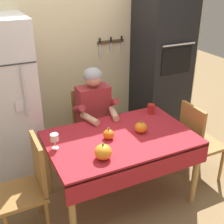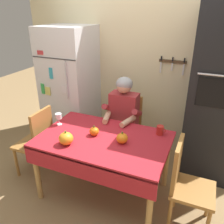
{
  "view_description": "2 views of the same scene",
  "coord_description": "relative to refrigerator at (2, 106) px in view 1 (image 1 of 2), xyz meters",
  "views": [
    {
      "loc": [
        -1.15,
        -2.1,
        2.2
      ],
      "look_at": [
        -0.03,
        0.22,
        0.96
      ],
      "focal_mm": 47.91,
      "sensor_mm": 36.0,
      "label": 1
    },
    {
      "loc": [
        0.94,
        -1.87,
        2.05
      ],
      "look_at": [
        0.03,
        0.27,
        0.98
      ],
      "focal_mm": 37.5,
      "sensor_mm": 36.0,
      "label": 2
    }
  ],
  "objects": [
    {
      "name": "pumpkin_medium",
      "position": [
        0.83,
        -0.85,
        -0.11
      ],
      "size": [
        0.11,
        0.11,
        0.12
      ],
      "color": "orange",
      "rests_on": "dining_table"
    },
    {
      "name": "chair_right_side",
      "position": [
        1.85,
        -0.94,
        -0.39
      ],
      "size": [
        0.4,
        0.4,
        0.93
      ],
      "color": "#9E6B33",
      "rests_on": "ground"
    },
    {
      "name": "wine_glass",
      "position": [
        0.33,
        -0.79,
        -0.06
      ],
      "size": [
        0.07,
        0.07,
        0.14
      ],
      "color": "white",
      "rests_on": "dining_table"
    },
    {
      "name": "coffee_mug",
      "position": [
        1.49,
        -0.55,
        -0.11
      ],
      "size": [
        0.1,
        0.08,
        0.1
      ],
      "color": "#B2231E",
      "rests_on": "dining_table"
    },
    {
      "name": "chair_left_side",
      "position": [
        0.05,
        -0.89,
        -0.39
      ],
      "size": [
        0.4,
        0.4,
        0.93
      ],
      "color": "#9E6B33",
      "rests_on": "ground"
    },
    {
      "name": "dining_table",
      "position": [
        0.95,
        -0.88,
        -0.24
      ],
      "size": [
        1.4,
        0.9,
        0.74
      ],
      "color": "tan",
      "rests_on": "ground"
    },
    {
      "name": "seated_person",
      "position": [
        0.94,
        -0.28,
        -0.16
      ],
      "size": [
        0.47,
        0.55,
        1.25
      ],
      "color": "#38384C",
      "rests_on": "ground"
    },
    {
      "name": "refrigerator",
      "position": [
        0.0,
        0.0,
        0.0
      ],
      "size": [
        0.68,
        0.71,
        1.8
      ],
      "color": "silver",
      "rests_on": "ground"
    },
    {
      "name": "pumpkin_small",
      "position": [
        1.17,
        -0.87,
        -0.11
      ],
      "size": [
        0.12,
        0.12,
        0.13
      ],
      "color": "orange",
      "rests_on": "dining_table"
    },
    {
      "name": "wall_oven",
      "position": [
        2.0,
        0.04,
        0.15
      ],
      "size": [
        0.6,
        0.64,
        2.1
      ],
      "color": "black",
      "rests_on": "ground"
    },
    {
      "name": "back_wall_assembly",
      "position": [
        1.0,
        0.39,
        0.4
      ],
      "size": [
        3.7,
        0.13,
        2.6
      ],
      "color": "beige",
      "rests_on": "ground"
    },
    {
      "name": "chair_behind_person",
      "position": [
        0.94,
        -0.09,
        -0.39
      ],
      "size": [
        0.4,
        0.4,
        0.93
      ],
      "color": "#9E6B33",
      "rests_on": "ground"
    },
    {
      "name": "ground_plane",
      "position": [
        0.95,
        -0.96,
        -0.9
      ],
      "size": [
        10.0,
        10.0,
        0.0
      ],
      "primitive_type": "plane",
      "color": "#93754C",
      "rests_on": "ground"
    },
    {
      "name": "pumpkin_large",
      "position": [
        0.65,
        -1.12,
        -0.09
      ],
      "size": [
        0.15,
        0.15,
        0.16
      ],
      "color": "orange",
      "rests_on": "dining_table"
    }
  ]
}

